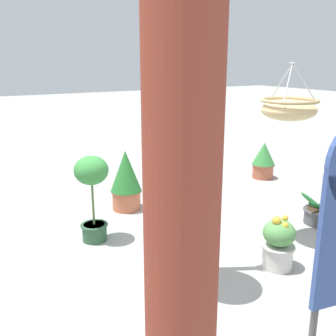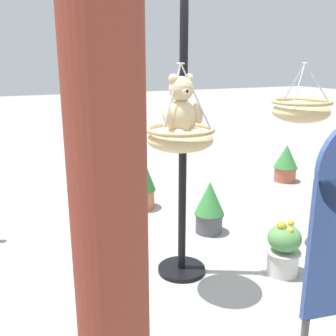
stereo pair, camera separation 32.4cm
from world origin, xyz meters
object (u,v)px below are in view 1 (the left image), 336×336
Objects in this scene: hanging_basket_left_high at (289,108)px; potted_plant_flowering_red at (278,243)px; greenhouse_pillar_right at (182,244)px; potted_plant_bushy_green at (126,180)px; potted_plant_fern_front at (264,160)px; potted_plant_broad_leaf at (321,214)px; display_pole_central at (180,192)px; hanging_basket_with_teddy at (182,137)px; teddy_bear at (184,111)px; potted_plant_conical_shrub at (92,189)px; potted_plant_small_succulent at (200,205)px.

hanging_basket_left_high is 1.34m from potted_plant_flowering_red.
greenhouse_pillar_right is 3.61× the size of potted_plant_bushy_green.
greenhouse_pillar_right reaches higher than potted_plant_fern_front.
greenhouse_pillar_right reaches higher than potted_plant_broad_leaf.
display_pole_central reaches higher than potted_plant_bushy_green.
potted_plant_bushy_green is at bearing -41.64° from potted_plant_broad_leaf.
display_pole_central reaches higher than hanging_basket_with_teddy.
hanging_basket_with_teddy is at bearing 59.04° from display_pole_central.
teddy_bear is 0.17× the size of greenhouse_pillar_right.
hanging_basket_left_high is at bearing -137.04° from potted_plant_flowering_red.
potted_plant_fern_front is at bearing -166.01° from potted_plant_conical_shrub.
hanging_basket_with_teddy is 2.18m from potted_plant_bushy_green.
potted_plant_small_succulent is at bearing 29.20° from potted_plant_fern_front.
potted_plant_flowering_red is 0.67× the size of potted_plant_bushy_green.
potted_plant_conical_shrub is (1.29, -1.44, 0.34)m from potted_plant_flowering_red.
potted_plant_bushy_green is at bearing -67.00° from potted_plant_small_succulent.
hanging_basket_with_teddy is at bearing -122.48° from greenhouse_pillar_right.
potted_plant_conical_shrub is 2.73m from potted_plant_broad_leaf.
hanging_basket_left_high reaches higher than potted_plant_conical_shrub.
potted_plant_fern_front is 1.13× the size of potted_plant_flowering_red.
display_pole_central is at bearing 114.35° from potted_plant_conical_shrub.
potted_plant_bushy_green is at bearing -101.04° from hanging_basket_with_teddy.
teddy_bear is 0.84× the size of hanging_basket_left_high.
potted_plant_broad_leaf is at bearing -171.18° from teddy_bear.
hanging_basket_with_teddy reaches higher than potted_plant_flowering_red.
greenhouse_pillar_right is 5.19× the size of potted_plant_broad_leaf.
potted_plant_bushy_green is at bearing -111.64° from greenhouse_pillar_right.
teddy_bear reaches higher than potted_plant_broad_leaf.
display_pole_central is 2.62× the size of potted_plant_conical_shrub.
potted_plant_bushy_green is 2.46m from potted_plant_broad_leaf.
potted_plant_fern_front is 2.57m from potted_plant_bushy_green.
potted_plant_small_succulent reaches higher than potted_plant_fern_front.
potted_plant_fern_front is 0.76× the size of potted_plant_bushy_green.
potted_plant_broad_leaf is (-2.51, 0.95, -0.47)m from potted_plant_conical_shrub.
potted_plant_small_succulent is (-0.82, -0.90, -1.02)m from hanging_basket_with_teddy.
potted_plant_broad_leaf is (-2.20, -0.34, -1.42)m from teddy_bear.
display_pole_central is 4.51× the size of potted_plant_broad_leaf.
display_pole_central is 4.69× the size of potted_plant_flowering_red.
potted_plant_broad_leaf is at bearing 67.26° from potted_plant_fern_front.
potted_plant_broad_leaf is at bearing -175.02° from hanging_basket_left_high.
display_pole_central is 0.82m from teddy_bear.
potted_plant_bushy_green is at bearing -135.92° from potted_plant_conical_shrub.
hanging_basket_left_high is 0.20× the size of greenhouse_pillar_right.
potted_plant_fern_front is at bearing -144.71° from hanging_basket_with_teddy.
potted_plant_broad_leaf is at bearing 159.25° from potted_plant_conical_shrub.
potted_plant_flowering_red is at bearing 131.98° from potted_plant_conical_shrub.
potted_plant_bushy_green is (-1.42, -3.57, -0.98)m from greenhouse_pillar_right.
greenhouse_pillar_right is at bearing 57.15° from teddy_bear.
potted_plant_small_succulent is (-1.86, -2.53, -1.08)m from greenhouse_pillar_right.
display_pole_central is 3.13× the size of potted_plant_bushy_green.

